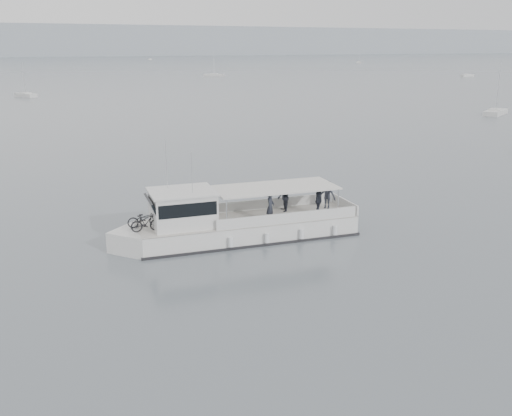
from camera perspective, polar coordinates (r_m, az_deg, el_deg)
name	(u,v)px	position (r m, az deg, el deg)	size (l,w,h in m)	color
ground	(267,247)	(29.33, 1.15, -3.90)	(1400.00, 1400.00, 0.00)	#50585E
tour_boat	(227,224)	(30.07, -2.95, -1.57)	(13.37, 4.57, 5.56)	silver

